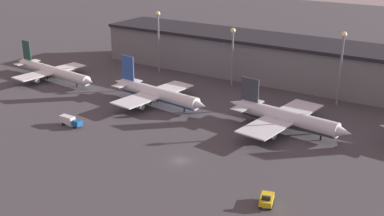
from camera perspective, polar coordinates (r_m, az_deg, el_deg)
The scene contains 10 objects.
ground at distance 118.35m, azimuth -1.38°, elevation -6.25°, with size 600.00×600.00×0.00m, color #423F44.
terminal_building at distance 180.54m, azimuth 12.60°, elevation 5.30°, with size 163.46×23.74×15.65m.
airplane_0 at distance 189.25m, azimuth -16.20°, elevation 4.18°, with size 46.85×28.65×12.73m.
airplane_1 at distance 155.62m, azimuth -4.23°, elevation 1.71°, with size 40.39×30.98×14.03m.
airplane_2 at distance 136.96m, azimuth 11.02°, elevation -1.15°, with size 38.50×34.52×13.01m.
service_vehicle_0 at distance 142.54m, azimuth -14.25°, elevation -1.47°, with size 7.29×2.10×2.83m.
service_vehicle_2 at distance 100.99m, azimuth 8.84°, elevation -10.69°, with size 3.86×5.41×2.65m.
lamp_post_0 at distance 189.49m, azimuth -4.00°, elevation 8.76°, with size 1.80×1.80×24.12m.
lamp_post_1 at distance 172.48m, azimuth 4.83°, elevation 7.03°, with size 1.80×1.80×21.06m.
lamp_post_2 at distance 158.06m, azimuth 17.30°, elevation 5.57°, with size 1.80×1.80×23.93m.
Camera 1 is at (60.29, -87.24, 52.54)m, focal length 45.00 mm.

